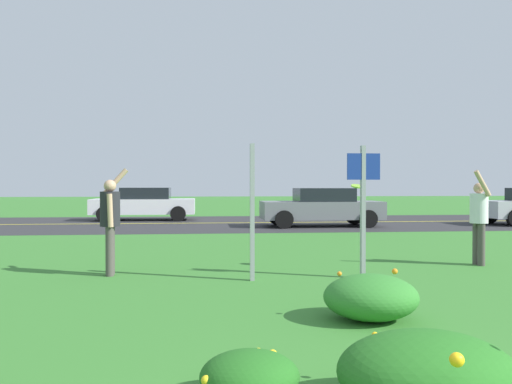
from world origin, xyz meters
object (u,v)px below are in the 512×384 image
Objects in this scene: person_catcher_white_shirt at (479,216)px; car_white_center_right at (144,204)px; sign_post_near_path at (252,212)px; car_gray_center_left at (322,207)px; person_thrower_dark_shirt at (110,218)px; sign_post_by_roadside at (363,197)px; frisbee_lime at (357,186)px.

person_catcher_white_shirt is 15.99m from car_white_center_right.
car_gray_center_left is at bearing 71.36° from sign_post_near_path.
person_thrower_dark_shirt is 0.41× the size of car_white_center_right.
car_gray_center_left is 8.21m from car_white_center_right.
sign_post_near_path is 4.71m from person_catcher_white_shirt.
person_thrower_dark_shirt is at bearing -176.30° from person_catcher_white_shirt.
sign_post_by_roadside is at bearing 0.45° from sign_post_near_path.
sign_post_near_path is at bearing -156.08° from frisbee_lime.
sign_post_by_roadside is 4.34m from person_thrower_dark_shirt.
frisbee_lime is at bearing -99.27° from car_gray_center_left.
car_gray_center_left is at bearing 80.60° from sign_post_by_roadside.
person_catcher_white_shirt is at bearing 3.70° from person_thrower_dark_shirt.
car_gray_center_left is (1.63, 9.96, -0.80)m from frisbee_lime.
frisbee_lime is 10.13m from car_gray_center_left.
frisbee_lime reaches higher than car_gray_center_left.
person_thrower_dark_shirt reaches higher than car_white_center_right.
sign_post_by_roadside is at bearing -156.44° from person_catcher_white_shirt.
sign_post_near_path is 1.01× the size of sign_post_by_roadside.
car_white_center_right is at bearing 119.83° from person_catcher_white_shirt.
person_catcher_white_shirt is at bearing -84.73° from car_gray_center_left.
sign_post_by_roadside is at bearing -70.71° from car_white_center_right.
sign_post_by_roadside is at bearing -9.61° from person_thrower_dark_shirt.
car_gray_center_left is at bearing 95.27° from person_catcher_white_shirt.
person_catcher_white_shirt is 0.41× the size of car_white_center_right.
person_thrower_dark_shirt reaches higher than frisbee_lime.
frisbee_lime is at bearing 79.11° from sign_post_by_roadside.
person_catcher_white_shirt is at bearing 6.40° from frisbee_lime.
car_gray_center_left is at bearing 80.73° from frisbee_lime.
sign_post_by_roadside is 2.96m from person_catcher_white_shirt.
person_catcher_white_shirt is at bearing 23.56° from sign_post_by_roadside.
car_white_center_right is (-3.40, 15.06, -0.38)m from sign_post_near_path.
person_thrower_dark_shirt is 1.01× the size of person_catcher_white_shirt.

